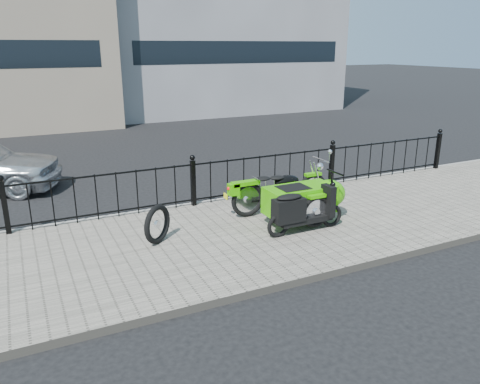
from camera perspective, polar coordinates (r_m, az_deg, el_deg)
name	(u,v)px	position (r m, az deg, el deg)	size (l,w,h in m)	color
ground	(219,232)	(8.74, -2.61, -4.85)	(120.00, 120.00, 0.00)	black
sidewalk	(230,238)	(8.30, -1.22, -5.65)	(30.00, 3.80, 0.12)	#6B655B
curb	(192,206)	(9.97, -5.92, -1.68)	(30.00, 0.10, 0.12)	gray
iron_fence	(193,184)	(9.69, -5.73, 1.02)	(14.11, 0.11, 1.08)	black
motorcycle_sidecar	(304,196)	(8.91, 7.75, -0.47)	(2.28, 1.48, 0.98)	black
scooter	(301,211)	(8.30, 7.45, -2.30)	(1.56, 0.46, 1.06)	black
spare_tire	(157,224)	(7.95, -10.04, -3.87)	(0.68, 0.68, 0.10)	black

